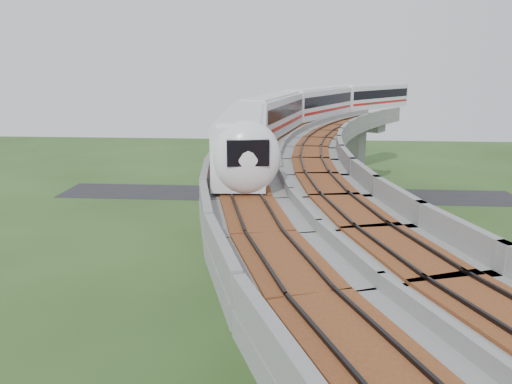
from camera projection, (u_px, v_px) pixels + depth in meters
The scene contains 12 objects.
ground at pixel (278, 295), 37.33m from camera, with size 160.00×160.00×0.00m, color #2C471C.
dirt_lot at pixel (480, 315), 34.37m from camera, with size 18.00×26.00×0.04m, color gray.
asphalt_road at pixel (285, 194), 66.30m from camera, with size 60.00×8.00×0.03m, color #232326.
viaduct at pixel (334, 178), 34.80m from camera, with size 19.58×73.98×11.40m.
metro_train at pixel (316, 109), 51.60m from camera, with size 22.13×58.34×3.64m.
fence at pixel (411, 290), 36.43m from camera, with size 3.87×38.73×1.50m.
tree_0 at pixel (378, 193), 58.19m from camera, with size 3.09×3.09×3.47m.
tree_1 at pixel (372, 223), 49.17m from camera, with size 1.91×1.91×2.36m.
tree_2 at pixel (360, 255), 39.05m from camera, with size 2.02×2.02×3.12m.
tree_3 at pixel (377, 292), 32.15m from camera, with size 2.66×2.66×3.66m.
car_white at pixel (475, 314), 33.15m from camera, with size 1.46×3.62×1.23m, color silver.
car_dark at pixel (417, 250), 44.69m from camera, with size 1.75×4.29×1.25m, color black.
Camera 1 is at (0.94, -34.26, 16.77)m, focal length 35.00 mm.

